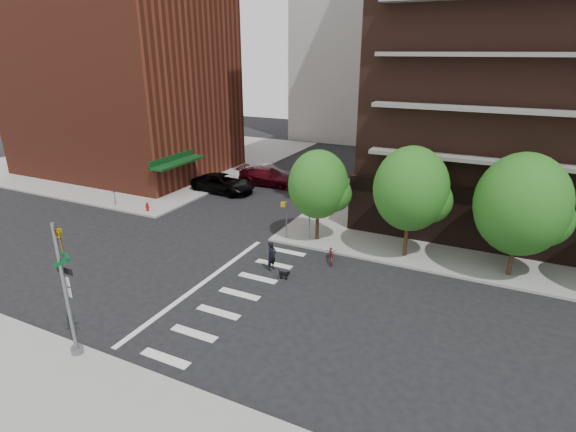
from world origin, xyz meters
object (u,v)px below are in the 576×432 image
at_px(fire_hydrant, 147,206).
at_px(dog_walker, 272,256).
at_px(parked_car_maroon, 268,177).
at_px(parked_car_silver, 268,173).
at_px(scooter, 331,254).
at_px(parked_car_black, 223,183).
at_px(traffic_signal, 68,301).

distance_m(fire_hydrant, dog_walker, 14.45).
height_order(parked_car_maroon, parked_car_silver, parked_car_maroon).
bearing_deg(scooter, parked_car_black, 123.32).
relative_size(traffic_signal, parked_car_maroon, 1.02).
relative_size(fire_hydrant, parked_car_silver, 0.16).
distance_m(traffic_signal, parked_car_maroon, 27.09).
distance_m(fire_hydrant, scooter, 16.62).
distance_m(parked_car_silver, dog_walker, 19.68).
bearing_deg(parked_car_silver, fire_hydrant, 166.28).
bearing_deg(dog_walker, parked_car_maroon, 43.63).
relative_size(parked_car_black, parked_car_maroon, 1.02).
bearing_deg(parked_car_maroon, fire_hydrant, 152.24).
bearing_deg(parked_car_silver, dog_walker, -146.49).
distance_m(parked_car_silver, scooter, 19.07).
bearing_deg(traffic_signal, scooter, 64.27).
bearing_deg(fire_hydrant, dog_walker, -18.10).
height_order(parked_car_silver, dog_walker, dog_walker).
relative_size(fire_hydrant, parked_car_maroon, 0.12).
relative_size(parked_car_black, scooter, 3.22).
bearing_deg(scooter, traffic_signal, -139.20).
xyz_separation_m(parked_car_maroon, parked_car_silver, (-0.77, 1.49, -0.08)).
relative_size(parked_car_black, parked_car_silver, 1.28).
relative_size(parked_car_maroon, dog_walker, 3.27).
relative_size(scooter, dog_walker, 1.04).
distance_m(parked_car_maroon, parked_car_silver, 1.67).
bearing_deg(dog_walker, scooter, -31.82).
xyz_separation_m(fire_hydrant, parked_car_silver, (4.23, 12.74, 0.22)).
height_order(parked_car_black, parked_car_silver, parked_car_black).
relative_size(parked_car_black, dog_walker, 3.35).
height_order(fire_hydrant, dog_walker, dog_walker).
height_order(traffic_signal, parked_car_silver, traffic_signal).
height_order(traffic_signal, parked_car_black, traffic_signal).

